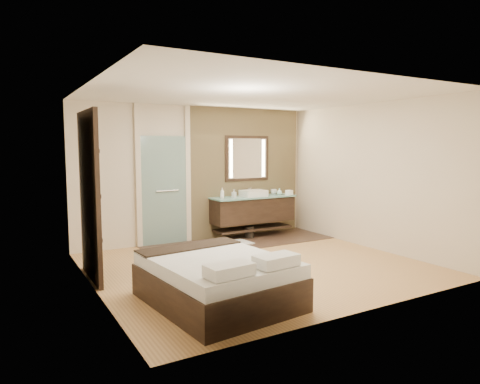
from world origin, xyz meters
TOP-DOWN VIEW (x-y plane):
  - floor at (0.00, 0.00)m, footprint 5.00×5.00m
  - tile_strip at (0.60, 1.60)m, footprint 3.80×1.30m
  - stone_wall at (1.10, 2.21)m, footprint 2.60×0.08m
  - vanity at (1.10, 1.92)m, footprint 1.85×0.55m
  - mirror_unit at (1.10, 2.16)m, footprint 1.06×0.04m
  - frosted_door at (-0.75, 2.20)m, footprint 1.10×0.12m
  - shoji_partition at (-2.43, 0.60)m, footprint 0.06×1.20m
  - bed at (-1.30, -1.16)m, footprint 1.63×1.95m
  - bath_mat at (0.38, 1.50)m, footprint 0.76×0.56m
  - waste_bin at (0.97, 1.85)m, footprint 0.22×0.22m
  - tissue_box at (1.92, 1.76)m, footprint 0.14×0.14m
  - soap_bottle_a at (0.38, 1.93)m, footprint 0.11×0.11m
  - soap_bottle_b at (0.65, 1.94)m, footprint 0.09×0.09m
  - soap_bottle_c at (1.74, 1.87)m, footprint 0.12×0.12m
  - cup at (1.71, 2.04)m, footprint 0.18×0.18m

SIDE VIEW (x-z plane):
  - floor at x=0.00m, z-range 0.00..0.00m
  - tile_strip at x=0.60m, z-range 0.00..0.01m
  - bath_mat at x=0.38m, z-range 0.01..0.03m
  - waste_bin at x=0.97m, z-range 0.00..0.25m
  - bed at x=-1.30m, z-range -0.06..0.64m
  - vanity at x=1.10m, z-range 0.14..1.02m
  - tissue_box at x=1.92m, z-range 0.86..0.97m
  - cup at x=1.71m, z-range 0.86..0.97m
  - soap_bottle_c at x=1.74m, z-range 0.86..1.01m
  - soap_bottle_b at x=0.65m, z-range 0.86..1.03m
  - soap_bottle_a at x=0.38m, z-range 0.86..1.08m
  - frosted_door at x=-0.75m, z-range -0.21..2.49m
  - shoji_partition at x=-2.43m, z-range 0.01..2.41m
  - stone_wall at x=1.10m, z-range 0.00..2.70m
  - mirror_unit at x=1.10m, z-range 1.17..2.13m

